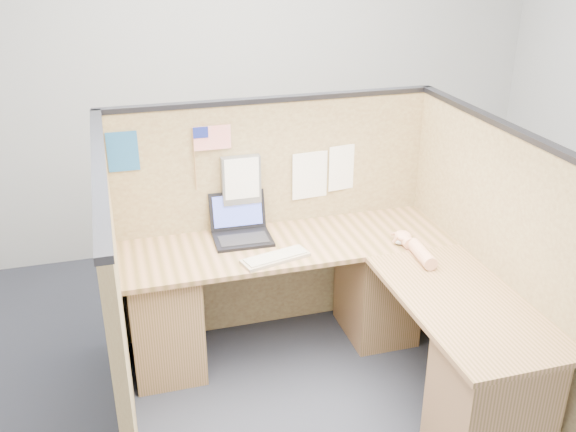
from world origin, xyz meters
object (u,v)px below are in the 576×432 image
object	(u,v)px
keyboard	(275,258)
mouse	(403,240)
l_desk	(337,321)
laptop	(240,227)

from	to	relation	value
keyboard	mouse	world-z (taller)	mouse
l_desk	laptop	distance (m)	0.81
l_desk	mouse	size ratio (longest dim) A/B	17.02
l_desk	laptop	bearing A→B (deg)	127.91
keyboard	l_desk	bearing A→B (deg)	-47.77
keyboard	mouse	xyz separation A→B (m)	(0.77, -0.01, 0.01)
laptop	keyboard	size ratio (longest dim) A/B	0.84
laptop	keyboard	distance (m)	0.37
l_desk	keyboard	size ratio (longest dim) A/B	4.73
l_desk	keyboard	bearing A→B (deg)	146.47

